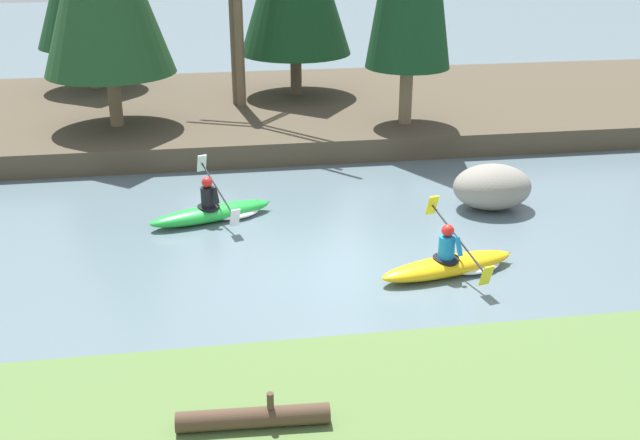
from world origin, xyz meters
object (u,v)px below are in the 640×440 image
Objects in this scene: kayaker_lead at (453,263)px; driftwood_log at (254,417)px; kayaker_middle at (216,211)px; boulder_midstream at (492,187)px.

kayaker_lead is 1.57× the size of driftwood_log.
kayaker_middle is 6.15m from boulder_midstream.
kayaker_lead is 6.31m from driftwood_log.
kayaker_lead is at bearing -121.84° from boulder_midstream.
kayaker_middle is (-4.26, 3.26, 0.00)m from kayaker_lead.
kayaker_lead is at bearing 53.20° from driftwood_log.
kayaker_middle is 1.55× the size of driftwood_log.
kayaker_middle reaches higher than boulder_midstream.
kayaker_middle is 1.56× the size of boulder_midstream.
kayaker_lead is 5.37m from kayaker_middle.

